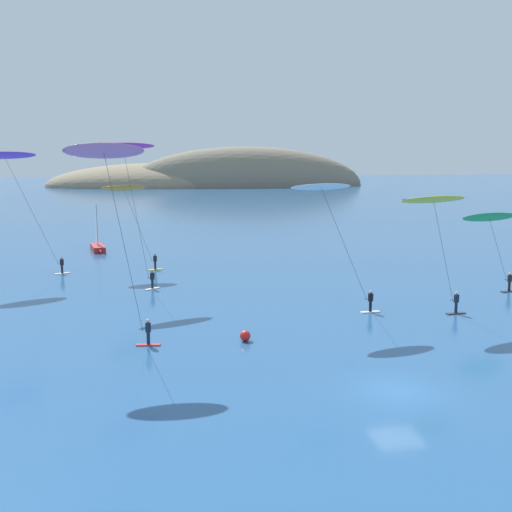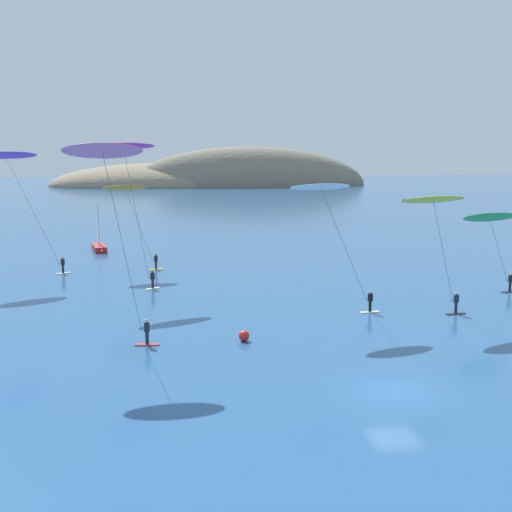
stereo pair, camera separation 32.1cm
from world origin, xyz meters
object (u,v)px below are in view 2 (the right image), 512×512
(kitesurfer_magenta, at_px, (126,158))
(sailboat_near, at_px, (99,246))
(kitesurfer_pink, at_px, (106,167))
(kitesurfer_purple, at_px, (9,163))
(kitesurfer_yellow, at_px, (435,208))
(kitesurfer_orange, at_px, (127,194))
(marker_buoy, at_px, (244,336))
(kitesurfer_white, at_px, (326,199))
(kitesurfer_green, at_px, (492,223))

(kitesurfer_magenta, bearing_deg, sailboat_near, 99.62)
(kitesurfer_pink, bearing_deg, kitesurfer_purple, 112.97)
(kitesurfer_yellow, bearing_deg, kitesurfer_orange, 134.38)
(kitesurfer_orange, bearing_deg, kitesurfer_purple, -169.34)
(kitesurfer_purple, xyz_separation_m, marker_buoy, (18.41, -24.07, -10.66))
(kitesurfer_white, bearing_deg, kitesurfer_purple, 142.30)
(kitesurfer_yellow, bearing_deg, kitesurfer_white, 171.11)
(kitesurfer_pink, height_order, marker_buoy, kitesurfer_pink)
(kitesurfer_orange, distance_m, kitesurfer_magenta, 10.46)
(sailboat_near, height_order, kitesurfer_magenta, kitesurfer_magenta)
(kitesurfer_white, bearing_deg, kitesurfer_orange, 123.87)
(kitesurfer_green, relative_size, kitesurfer_magenta, 0.55)
(kitesurfer_orange, relative_size, kitesurfer_white, 0.90)
(kitesurfer_green, bearing_deg, kitesurfer_purple, 161.27)
(kitesurfer_green, distance_m, kitesurfer_yellow, 10.82)
(kitesurfer_magenta, height_order, marker_buoy, kitesurfer_magenta)
(kitesurfer_pink, height_order, kitesurfer_orange, kitesurfer_pink)
(kitesurfer_magenta, bearing_deg, kitesurfer_yellow, -30.28)
(kitesurfer_orange, distance_m, marker_buoy, 28.22)
(kitesurfer_green, bearing_deg, kitesurfer_magenta, 168.49)
(kitesurfer_magenta, bearing_deg, kitesurfer_pink, -92.56)
(sailboat_near, distance_m, kitesurfer_green, 46.38)
(kitesurfer_orange, relative_size, marker_buoy, 12.72)
(kitesurfer_purple, relative_size, kitesurfer_white, 1.22)
(sailboat_near, distance_m, kitesurfer_pink, 42.17)
(kitesurfer_purple, bearing_deg, kitesurfer_green, -18.73)
(kitesurfer_pink, distance_m, marker_buoy, 13.54)
(kitesurfer_purple, height_order, kitesurfer_green, kitesurfer_purple)
(sailboat_near, bearing_deg, kitesurfer_yellow, -55.05)
(kitesurfer_green, height_order, kitesurfer_yellow, kitesurfer_yellow)
(kitesurfer_purple, xyz_separation_m, kitesurfer_magenta, (10.90, -7.78, 0.48))
(kitesurfer_yellow, bearing_deg, kitesurfer_purple, 147.91)
(kitesurfer_purple, relative_size, kitesurfer_yellow, 1.34)
(kitesurfer_orange, bearing_deg, kitesurfer_white, -56.13)
(kitesurfer_pink, height_order, kitesurfer_yellow, kitesurfer_pink)
(kitesurfer_green, xyz_separation_m, kitesurfer_magenta, (-30.22, 6.16, 5.38))
(kitesurfer_magenta, xyz_separation_m, marker_buoy, (7.51, -16.29, -11.15))
(kitesurfer_green, bearing_deg, kitesurfer_yellow, -141.45)
(kitesurfer_purple, bearing_deg, kitesurfer_magenta, -35.53)
(sailboat_near, bearing_deg, kitesurfer_green, -41.72)
(kitesurfer_yellow, height_order, kitesurfer_white, kitesurfer_white)
(kitesurfer_orange, xyz_separation_m, kitesurfer_magenta, (0.20, -9.80, 3.65))
(kitesurfer_purple, bearing_deg, kitesurfer_yellow, -32.09)
(kitesurfer_pink, bearing_deg, sailboat_near, 94.81)
(sailboat_near, distance_m, kitesurfer_purple, 20.79)
(marker_buoy, bearing_deg, kitesurfer_magenta, 114.75)
(kitesurfer_yellow, bearing_deg, kitesurfer_pink, -171.38)
(kitesurfer_yellow, distance_m, kitesurfer_magenta, 25.59)
(kitesurfer_orange, xyz_separation_m, kitesurfer_white, (14.34, -21.37, 0.89))
(kitesurfer_purple, distance_m, marker_buoy, 32.13)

